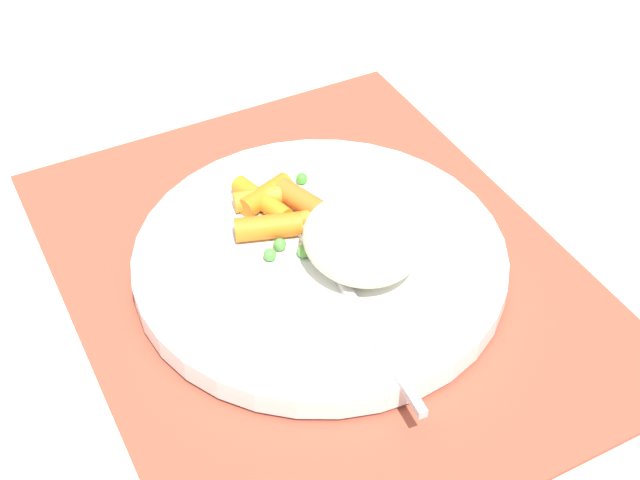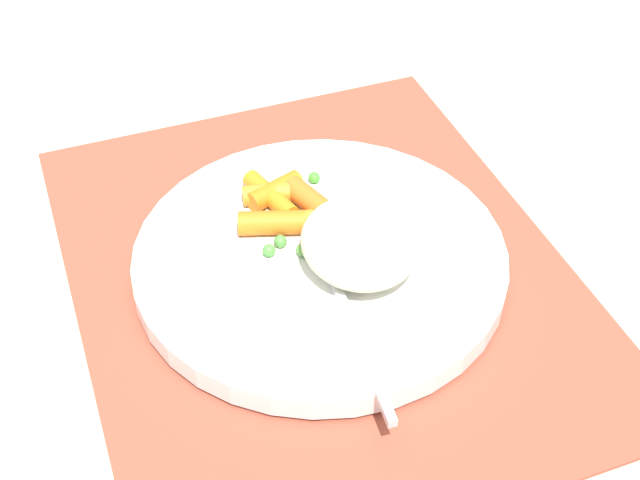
# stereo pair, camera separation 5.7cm
# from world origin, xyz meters

# --- Properties ---
(ground_plane) EXTENTS (2.40, 2.40, 0.00)m
(ground_plane) POSITION_xyz_m (0.00, 0.00, 0.00)
(ground_plane) COLOR beige
(placemat) EXTENTS (0.43, 0.34, 0.01)m
(placemat) POSITION_xyz_m (0.00, 0.00, 0.00)
(placemat) COLOR #9E4733
(placemat) RESTS_ON ground_plane
(plate) EXTENTS (0.26, 0.26, 0.02)m
(plate) POSITION_xyz_m (0.00, 0.00, 0.01)
(plate) COLOR white
(plate) RESTS_ON placemat
(rice_mound) EXTENTS (0.09, 0.08, 0.04)m
(rice_mound) POSITION_xyz_m (-0.02, -0.02, 0.04)
(rice_mound) COLOR beige
(rice_mound) RESTS_ON plate
(carrot_portion) EXTENTS (0.07, 0.07, 0.02)m
(carrot_portion) POSITION_xyz_m (0.05, 0.01, 0.03)
(carrot_portion) COLOR orange
(carrot_portion) RESTS_ON plate
(pea_scatter) EXTENTS (0.08, 0.09, 0.01)m
(pea_scatter) POSITION_xyz_m (0.03, 0.00, 0.03)
(pea_scatter) COLOR #5B9E3F
(pea_scatter) RESTS_ON plate
(fork) EXTENTS (0.19, 0.03, 0.01)m
(fork) POSITION_xyz_m (-0.04, 0.00, 0.03)
(fork) COLOR silver
(fork) RESTS_ON plate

